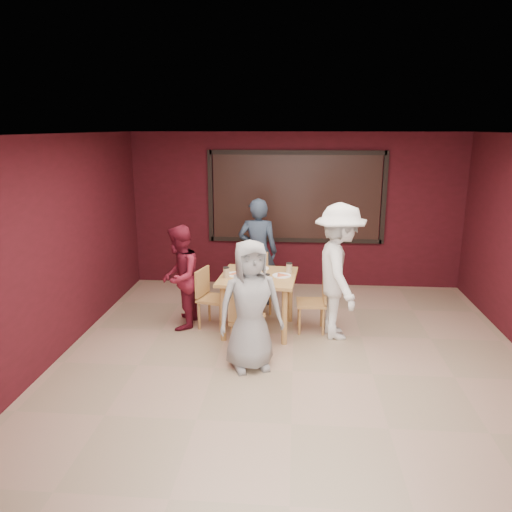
# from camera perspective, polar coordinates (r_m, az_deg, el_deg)

# --- Properties ---
(floor) EXTENTS (7.00, 7.00, 0.00)m
(floor) POSITION_cam_1_polar(r_m,az_deg,el_deg) (6.24, 4.19, -12.99)
(floor) COLOR tan
(floor) RESTS_ON ground
(window_blinds) EXTENTS (3.00, 0.02, 1.50)m
(window_blinds) POSITION_cam_1_polar(r_m,az_deg,el_deg) (9.07, 4.61, 6.71)
(window_blinds) COLOR black
(dining_table) EXTENTS (1.13, 1.13, 0.99)m
(dining_table) POSITION_cam_1_polar(r_m,az_deg,el_deg) (7.11, 0.25, -3.06)
(dining_table) COLOR #AF7547
(dining_table) RESTS_ON floor
(chair_front) EXTENTS (0.46, 0.46, 0.89)m
(chair_front) POSITION_cam_1_polar(r_m,az_deg,el_deg) (6.48, -1.09, -6.97)
(chair_front) COLOR tan
(chair_front) RESTS_ON floor
(chair_back) EXTENTS (0.55, 0.55, 0.93)m
(chair_back) POSITION_cam_1_polar(r_m,az_deg,el_deg) (7.97, -0.03, -2.64)
(chair_back) COLOR tan
(chair_back) RESTS_ON floor
(chair_left) EXTENTS (0.52, 0.52, 0.88)m
(chair_left) POSITION_cam_1_polar(r_m,az_deg,el_deg) (7.37, -5.30, -4.39)
(chair_left) COLOR tan
(chair_left) RESTS_ON floor
(chair_right) EXTENTS (0.43, 0.43, 0.86)m
(chair_right) POSITION_cam_1_polar(r_m,az_deg,el_deg) (7.23, 6.91, -4.91)
(chair_right) COLOR tan
(chair_right) RESTS_ON floor
(diner_front) EXTENTS (0.91, 0.75, 1.61)m
(diner_front) POSITION_cam_1_polar(r_m,az_deg,el_deg) (6.00, -0.64, -5.68)
(diner_front) COLOR #979797
(diner_front) RESTS_ON floor
(diner_back) EXTENTS (0.66, 0.44, 1.77)m
(diner_back) POSITION_cam_1_polar(r_m,az_deg,el_deg) (8.20, 0.21, 0.49)
(diner_back) COLOR #2C3B4F
(diner_back) RESTS_ON floor
(diner_left) EXTENTS (0.58, 0.74, 1.52)m
(diner_left) POSITION_cam_1_polar(r_m,az_deg,el_deg) (7.33, -8.71, -2.42)
(diner_left) COLOR maroon
(diner_left) RESTS_ON floor
(diner_right) EXTENTS (0.87, 1.31, 1.89)m
(diner_right) POSITION_cam_1_polar(r_m,az_deg,el_deg) (6.96, 9.47, -1.78)
(diner_right) COLOR white
(diner_right) RESTS_ON floor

